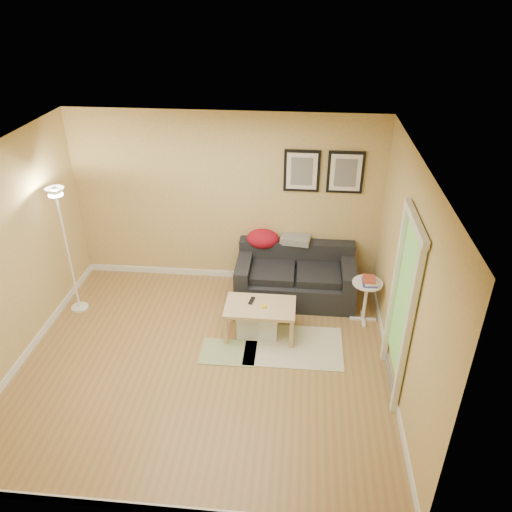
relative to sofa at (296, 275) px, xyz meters
name	(u,v)px	position (x,y,z in m)	size (l,w,h in m)	color
floor	(205,361)	(-1.06, -1.53, -0.38)	(4.50, 4.50, 0.00)	olive
ceiling	(192,159)	(-1.06, -1.53, 2.23)	(4.50, 4.50, 0.00)	white
wall_back	(226,201)	(-1.06, 0.47, 0.92)	(4.50, 4.50, 0.00)	#DABD70
wall_front	(148,409)	(-1.06, -3.53, 0.92)	(4.50, 4.50, 0.00)	#DABD70
wall_left	(6,262)	(-3.31, -1.53, 0.92)	(4.00, 4.00, 0.00)	#DABD70
wall_right	(406,282)	(1.19, -1.53, 0.92)	(4.00, 4.00, 0.00)	#DABD70
baseboard_back	(228,274)	(-1.06, 0.46, -0.33)	(4.50, 0.02, 0.10)	white
baseboard_front	(164,509)	(-1.06, -3.52, -0.33)	(4.50, 0.02, 0.10)	white
baseboard_left	(31,347)	(-3.30, -1.53, -0.33)	(0.02, 4.00, 0.10)	white
baseboard_right	(390,370)	(1.18, -1.53, -0.33)	(0.02, 4.00, 0.10)	white
sofa	(296,275)	(0.00, 0.00, 0.00)	(1.70, 0.90, 0.75)	black
red_throw	(263,239)	(-0.51, 0.33, 0.40)	(0.48, 0.36, 0.28)	#AD0F2B
plaid_throw	(295,240)	(-0.03, 0.33, 0.41)	(0.42, 0.26, 0.10)	tan
framed_print_left	(302,171)	(0.02, 0.45, 1.43)	(0.50, 0.04, 0.60)	black
framed_print_right	(346,172)	(0.62, 0.45, 1.43)	(0.50, 0.04, 0.60)	black
area_rug	(294,346)	(0.02, -1.14, -0.37)	(1.25, 0.85, 0.01)	beige
green_runner	(228,352)	(-0.80, -1.34, -0.37)	(0.70, 0.50, 0.01)	#668C4C
coffee_table	(260,320)	(-0.43, -0.92, -0.15)	(0.91, 0.56, 0.45)	tan
remote_control	(252,301)	(-0.55, -0.83, 0.09)	(0.05, 0.16, 0.02)	black
tape_roll	(264,306)	(-0.38, -0.96, 0.09)	(0.07, 0.07, 0.03)	yellow
storage_bin	(258,322)	(-0.47, -0.89, -0.21)	(0.54, 0.40, 0.33)	white
side_table	(365,301)	(0.96, -0.48, -0.07)	(0.40, 0.40, 0.62)	white
book_stack	(370,281)	(0.98, -0.50, 0.28)	(0.18, 0.25, 0.08)	#323797
floor_lamp	(69,255)	(-3.06, -0.59, 0.50)	(0.24, 0.24, 1.85)	white
doorway	(400,311)	(1.14, -1.68, 0.65)	(0.12, 1.01, 2.13)	white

